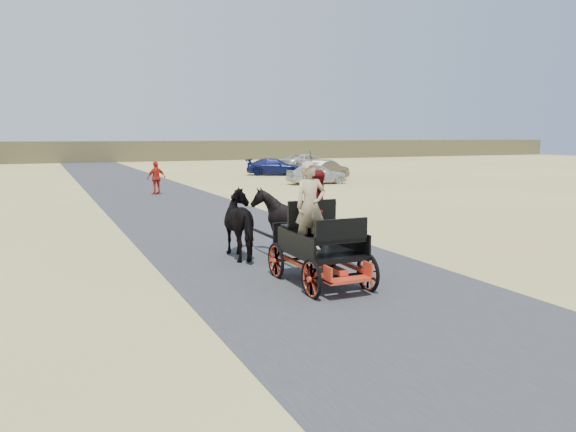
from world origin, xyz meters
name	(u,v)px	position (x,y,z in m)	size (l,w,h in m)	color
ground	(369,304)	(0.00, 0.00, 0.00)	(140.00, 140.00, 0.00)	tan
road	(369,303)	(0.00, 0.00, 0.01)	(6.00, 140.00, 0.01)	#38383A
ridge_far	(86,151)	(0.00, 62.00, 1.20)	(140.00, 6.00, 2.40)	brown
carriage	(320,267)	(-0.18, 1.61, 0.36)	(1.30, 2.40, 0.72)	black
horse_left	(245,224)	(-0.73, 4.61, 0.85)	(0.91, 2.01, 1.70)	black
horse_right	(285,221)	(0.37, 4.61, 0.85)	(1.37, 1.54, 1.70)	black
driver_man	(310,206)	(-0.38, 1.66, 1.62)	(0.66, 0.43, 1.80)	tan
passenger_woman	(320,207)	(0.12, 2.21, 1.51)	(0.77, 0.60, 1.58)	#660C0F
pedestrian	(156,178)	(0.24, 20.80, 0.86)	(1.01, 0.42, 1.73)	red
car_a	(317,174)	(10.75, 23.20, 0.65)	(1.54, 3.82, 1.30)	silver
car_b	(325,170)	(12.65, 25.64, 0.67)	(1.43, 4.10, 1.35)	brown
car_c	(275,167)	(11.46, 31.61, 0.64)	(1.81, 4.44, 1.29)	navy
car_d	(309,162)	(17.11, 37.12, 0.70)	(2.31, 5.01, 1.39)	silver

